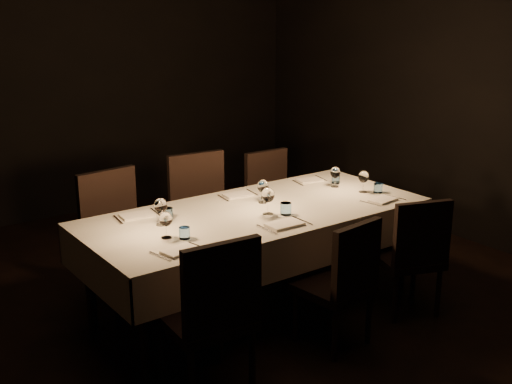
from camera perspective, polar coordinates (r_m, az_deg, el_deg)
room at (r=4.46m, az=0.00°, el=7.40°), size 5.01×6.01×3.01m
dining_table at (r=4.65m, az=0.00°, el=-2.52°), size 2.52×1.12×0.76m
chair_near_left at (r=3.67m, az=-3.89°, el=-10.46°), size 0.50×0.50×0.98m
place_setting_near_left at (r=4.03m, az=-7.28°, el=-3.52°), size 0.33×0.40×0.18m
chair_near_center at (r=4.21m, az=7.76°, el=-7.59°), size 0.47×0.47×0.89m
place_setting_near_center at (r=4.45m, az=1.88°, el=-1.34°), size 0.36×0.42×0.20m
chair_near_right at (r=4.74m, az=13.81°, el=-5.10°), size 0.55×0.55×0.89m
place_setting_near_right at (r=5.07m, az=10.33°, el=0.50°), size 0.33×0.40×0.17m
chair_far_left at (r=4.96m, az=-12.22°, el=-3.42°), size 0.53×0.53×1.00m
place_setting_far_left at (r=4.44m, az=-8.98°, el=-1.67°), size 0.35×0.41×0.19m
chair_far_center at (r=5.28m, az=-4.68°, el=-1.72°), size 0.54×0.54×1.02m
place_setting_far_center at (r=4.87m, az=-0.01°, el=0.11°), size 0.33×0.40×0.18m
chair_far_right at (r=5.80m, az=1.52°, el=-0.48°), size 0.45×0.45×0.92m
place_setting_far_right at (r=5.32m, az=6.37°, el=1.38°), size 0.32×0.39×0.17m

